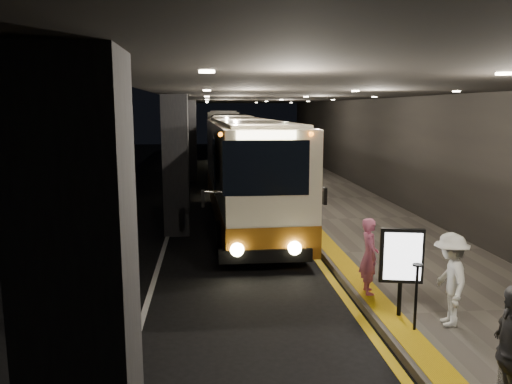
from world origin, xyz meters
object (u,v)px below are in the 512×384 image
passenger_waiting_white (450,280)px  coach_main (247,176)px  passenger_boarding (369,256)px  passenger_waiting_grey (512,354)px  info_sign (402,258)px  coach_third (223,133)px  stanchion_post (416,298)px  bag_polka (509,375)px  coach_second (232,149)px

passenger_waiting_white → coach_main: bearing=-151.1°
passenger_boarding → passenger_waiting_grey: bearing=-171.7°
coach_main → info_sign: coach_main is taller
coach_main → passenger_waiting_white: (2.89, -8.81, -0.68)m
coach_third → stanchion_post: 36.77m
passenger_waiting_grey → coach_third: bearing=-163.4°
passenger_waiting_grey → bag_polka: 1.12m
passenger_waiting_grey → info_sign: bearing=-164.3°
coach_second → bag_polka: 23.04m
coach_main → bag_polka: coach_main is taller
coach_third → coach_main: bearing=-88.7°
passenger_waiting_white → bag_polka: size_ratio=5.00×
passenger_waiting_grey → bag_polka: size_ratio=5.24×
coach_main → stanchion_post: size_ratio=9.50×
coach_main → coach_second: size_ratio=1.01×
bag_polka → coach_second: bearing=96.8°
passenger_waiting_white → info_sign: (-0.72, 0.44, 0.29)m
coach_second → info_sign: (2.09, -20.38, -0.40)m
coach_third → bag_polka: coach_third is taller
coach_third → passenger_boarding: size_ratio=7.33×
coach_third → info_sign: bearing=-85.2°
coach_second → coach_third: size_ratio=0.95×
coach_second → stanchion_post: coach_second is taller
bag_polka → stanchion_post: stanchion_post is taller
stanchion_post → passenger_boarding: bearing=97.5°
coach_main → coach_second: bearing=87.6°
coach_main → passenger_waiting_grey: coach_main is taller
coach_second → stanchion_post: bearing=-82.4°
coach_second → passenger_boarding: (1.89, -19.18, -0.72)m
passenger_boarding → coach_third: bearing=7.1°
coach_third → passenger_waiting_white: bearing=-84.1°
coach_second → coach_main: bearing=-88.6°
coach_second → coach_third: 15.70m
passenger_waiting_white → passenger_waiting_grey: passenger_waiting_grey is taller
passenger_boarding → stanchion_post: 1.85m
passenger_waiting_white → stanchion_post: size_ratio=1.42×
bag_polka → stanchion_post: size_ratio=0.28×
passenger_waiting_white → info_sign: bearing=-110.7°
coach_main → bag_polka: size_ratio=33.51×
info_sign → stanchion_post: (0.04, -0.62, -0.53)m
bag_polka → info_sign: info_sign is taller
passenger_boarding → passenger_waiting_grey: (0.33, -4.39, 0.08)m
coach_main → bag_polka: (2.78, -10.83, -1.35)m
coach_main → passenger_boarding: size_ratio=7.01×
passenger_boarding → stanchion_post: (0.24, -1.82, -0.21)m
coach_second → bag_polka: bearing=-81.5°
coach_main → stanchion_post: 9.29m
coach_main → stanchion_post: coach_main is taller
passenger_boarding → passenger_waiting_grey: size_ratio=0.91×
coach_third → stanchion_post: bearing=-85.2°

